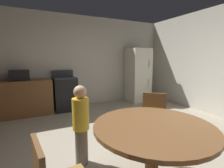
# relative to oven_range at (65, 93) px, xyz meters

# --- Properties ---
(ground_plane) EXTENTS (14.00, 14.00, 0.00)m
(ground_plane) POSITION_rel_oven_range_xyz_m (0.55, -2.69, -0.47)
(ground_plane) COLOR #A89E89
(wall_back) EXTENTS (5.86, 0.12, 2.70)m
(wall_back) POSITION_rel_oven_range_xyz_m (0.55, 0.40, 0.88)
(wall_back) COLOR beige
(wall_back) RESTS_ON ground
(kitchen_counter) EXTENTS (1.73, 0.60, 0.90)m
(kitchen_counter) POSITION_rel_oven_range_xyz_m (-1.21, -0.00, -0.02)
(kitchen_counter) COLOR brown
(kitchen_counter) RESTS_ON ground
(oven_range) EXTENTS (0.60, 0.60, 1.10)m
(oven_range) POSITION_rel_oven_range_xyz_m (0.00, 0.00, 0.00)
(oven_range) COLOR black
(oven_range) RESTS_ON ground
(refrigerator) EXTENTS (0.68, 0.68, 1.76)m
(refrigerator) POSITION_rel_oven_range_xyz_m (2.41, -0.05, 0.41)
(refrigerator) COLOR silver
(refrigerator) RESTS_ON ground
(microwave) EXTENTS (0.44, 0.32, 0.26)m
(microwave) POSITION_rel_oven_range_xyz_m (-1.08, -0.00, 0.56)
(microwave) COLOR black
(microwave) RESTS_ON kitchen_counter
(dining_table) EXTENTS (1.23, 1.23, 0.76)m
(dining_table) POSITION_rel_oven_range_xyz_m (0.28, -3.39, 0.14)
(dining_table) COLOR brown
(dining_table) RESTS_ON ground
(chair_northeast) EXTENTS (0.56, 0.56, 0.87)m
(chair_northeast) POSITION_rel_oven_range_xyz_m (0.92, -2.64, 0.03)
(chair_northeast) COLOR brown
(chair_northeast) RESTS_ON ground
(person_child) EXTENTS (0.31, 0.31, 1.09)m
(person_child) POSITION_rel_oven_range_xyz_m (-0.26, -2.59, 0.11)
(person_child) COLOR #665B51
(person_child) RESTS_ON ground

